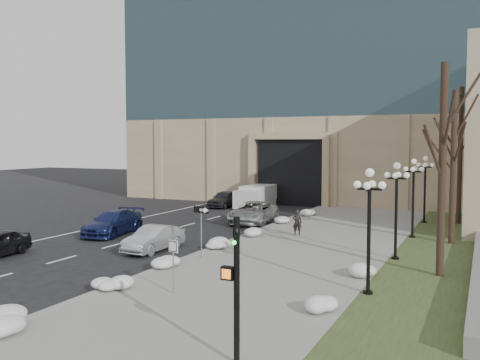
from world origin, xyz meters
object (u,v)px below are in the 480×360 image
(car_e, at_px, (224,199))
(traffic_signal, at_px, (235,294))
(lamppost_d, at_px, (425,180))
(pedestrian, at_px, (297,222))
(box_truck, at_px, (258,196))
(one_way_sign, at_px, (203,216))
(car_c, at_px, (113,223))
(lamppost_a, at_px, (369,214))
(car_b, at_px, (154,239))
(keep_sign, at_px, (173,255))
(car_d, at_px, (253,212))
(lamppost_c, at_px, (413,187))
(lamppost_b, at_px, (396,198))

(car_e, xyz_separation_m, traffic_signal, (15.37, -30.26, 1.19))
(lamppost_d, bearing_deg, pedestrian, -126.18)
(box_truck, relative_size, one_way_sign, 2.31)
(car_c, distance_m, lamppost_d, 21.39)
(pedestrian, distance_m, lamppost_a, 12.70)
(car_b, relative_size, lamppost_a, 0.85)
(keep_sign, bearing_deg, car_d, 116.84)
(car_c, height_order, lamppost_c, lamppost_c)
(car_c, relative_size, traffic_signal, 1.31)
(car_e, distance_m, lamppost_c, 19.72)
(box_truck, distance_m, one_way_sign, 22.10)
(keep_sign, distance_m, traffic_signal, 6.70)
(car_c, bearing_deg, car_e, 82.56)
(box_truck, bearing_deg, lamppost_b, -49.29)
(car_c, height_order, lamppost_a, lamppost_a)
(car_d, relative_size, one_way_sign, 2.07)
(one_way_sign, bearing_deg, pedestrian, 89.99)
(lamppost_d, bearing_deg, car_d, -157.27)
(car_b, height_order, traffic_signal, traffic_signal)
(pedestrian, height_order, keep_sign, keep_sign)
(car_b, bearing_deg, car_d, 87.29)
(car_d, distance_m, one_way_sign, 12.56)
(pedestrian, relative_size, traffic_signal, 0.40)
(car_d, relative_size, lamppost_a, 1.14)
(car_b, height_order, lamppost_b, lamppost_b)
(lamppost_d, bearing_deg, lamppost_c, -90.00)
(lamppost_b, xyz_separation_m, lamppost_d, (0.00, 13.00, 0.00))
(one_way_sign, relative_size, lamppost_d, 0.55)
(pedestrian, relative_size, one_way_sign, 0.59)
(lamppost_a, bearing_deg, car_c, 158.20)
(one_way_sign, bearing_deg, lamppost_b, 38.39)
(car_c, relative_size, lamppost_a, 1.06)
(traffic_signal, bearing_deg, keep_sign, 136.84)
(car_c, relative_size, lamppost_b, 1.06)
(car_c, distance_m, pedestrian, 11.37)
(one_way_sign, bearing_deg, traffic_signal, -43.72)
(car_e, bearing_deg, lamppost_a, -53.47)
(car_b, distance_m, lamppost_a, 12.65)
(keep_sign, relative_size, lamppost_a, 0.44)
(lamppost_b, bearing_deg, traffic_signal, -97.04)
(lamppost_a, bearing_deg, lamppost_d, 90.00)
(box_truck, bearing_deg, lamppost_c, -36.01)
(keep_sign, relative_size, lamppost_c, 0.44)
(box_truck, relative_size, traffic_signal, 1.57)
(one_way_sign, bearing_deg, lamppost_d, 77.36)
(one_way_sign, height_order, lamppost_b, lamppost_b)
(keep_sign, relative_size, traffic_signal, 0.55)
(box_truck, bearing_deg, lamppost_a, -57.86)
(car_b, distance_m, pedestrian, 9.02)
(keep_sign, height_order, lamppost_d, lamppost_d)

